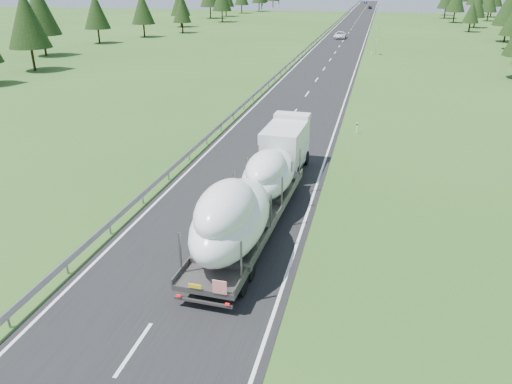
% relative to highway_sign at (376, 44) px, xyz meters
% --- Properties ---
extents(ground, '(400.00, 400.00, 0.00)m').
position_rel_highway_sign_xyz_m(ground, '(-7.20, -80.00, -1.81)').
color(ground, '#294D19').
rests_on(ground, ground).
extents(road_surface, '(10.00, 400.00, 0.02)m').
position_rel_highway_sign_xyz_m(road_surface, '(-7.20, 20.00, -1.80)').
color(road_surface, black).
rests_on(road_surface, ground).
extents(guardrail, '(0.10, 400.00, 0.76)m').
position_rel_highway_sign_xyz_m(guardrail, '(-12.50, 19.94, -1.21)').
color(guardrail, slate).
rests_on(guardrail, ground).
extents(marker_posts, '(0.13, 350.08, 1.00)m').
position_rel_highway_sign_xyz_m(marker_posts, '(-0.70, 75.00, -1.27)').
color(marker_posts, silver).
rests_on(marker_posts, ground).
extents(highway_sign, '(0.08, 0.90, 2.60)m').
position_rel_highway_sign_xyz_m(highway_sign, '(0.00, 0.00, 0.00)').
color(highway_sign, slate).
rests_on(highway_sign, ground).
extents(tree_line_left, '(15.33, 290.59, 12.52)m').
position_rel_highway_sign_xyz_m(tree_line_left, '(-51.61, 26.33, 5.20)').
color(tree_line_left, black).
rests_on(tree_line_left, ground).
extents(boat_truck, '(3.50, 19.60, 4.49)m').
position_rel_highway_sign_xyz_m(boat_truck, '(-5.15, -68.98, 0.49)').
color(boat_truck, silver).
rests_on(boat_truck, ground).
extents(distant_van, '(2.55, 5.37, 1.48)m').
position_rel_highway_sign_xyz_m(distant_van, '(-8.23, 24.01, -1.07)').
color(distant_van, white).
rests_on(distant_van, ground).
extents(distant_car_dark, '(1.61, 3.80, 1.28)m').
position_rel_highway_sign_xyz_m(distant_car_dark, '(-5.11, 141.45, -1.17)').
color(distant_car_dark, black).
rests_on(distant_car_dark, ground).
extents(distant_car_blue, '(1.81, 4.26, 1.37)m').
position_rel_highway_sign_xyz_m(distant_car_blue, '(-8.77, 192.56, -1.12)').
color(distant_car_blue, '#15203D').
rests_on(distant_car_blue, ground).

